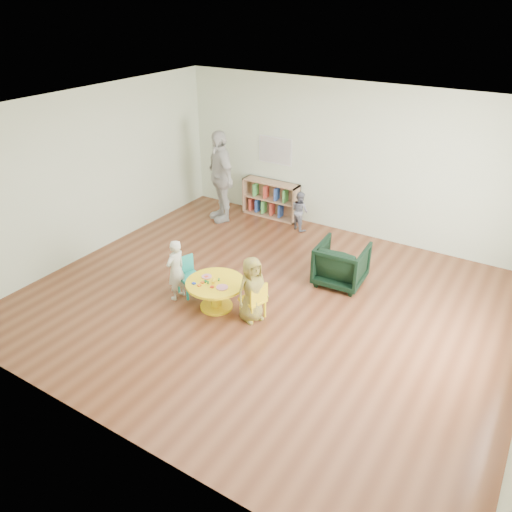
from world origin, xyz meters
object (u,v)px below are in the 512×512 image
Objects in this scene: kid_chair_right at (255,300)px; child_right at (252,290)px; child_left at (176,270)px; adult_caretaker at (220,176)px; toddler at (300,211)px; kid_chair_left at (188,275)px; activity_table at (216,290)px; armchair at (341,264)px; bookshelf at (271,199)px.

kid_chair_right is 0.19m from child_right.
child_right is (1.26, 0.12, 0.01)m from child_left.
child_right is 3.61m from adult_caretaker.
toddler reaches higher than kid_chair_right.
kid_chair_right is at bearing 130.95° from toddler.
toddler is (0.43, 3.17, -0.09)m from child_left.
child_right is at bearing 175.36° from kid_chair_right.
child_left is (-1.28, -0.17, 0.18)m from kid_chair_right.
toddler is at bearing -167.46° from kid_chair_left.
adult_caretaker reaches higher than child_left.
armchair is at bearing 51.78° from activity_table.
child_left is 1.27m from child_right.
child_right reaches higher than child_left.
child_left reaches higher than bookshelf.
child_left is at bearing -83.74° from bookshelf.
bookshelf is at bearing 6.25° from toddler.
armchair is (0.65, 1.54, 0.04)m from kid_chair_right.
armchair is 2.10m from toddler.
bookshelf reaches higher than armchair.
child_left is at bearing 107.41° from toddler.
bookshelf is at bearing 43.76° from kid_chair_right.
kid_chair_left is at bearing -31.47° from adult_caretaker.
armchair is (2.31, -1.75, -0.02)m from bookshelf.
armchair is 0.42× the size of adult_caretaker.
adult_caretaker is (-1.81, 2.69, 0.61)m from activity_table.
adult_caretaker reaches higher than kid_chair_left.
kid_chair_right is 0.74× the size of toddler.
child_right is at bearing -14.24° from adult_caretaker.
kid_chair_right is at bearing 63.63° from armchair.
kid_chair_right is 0.75× the size of armchair.
adult_caretaker is (-2.43, 2.61, 0.60)m from kid_chair_right.
activity_table is 1.12× the size of toddler.
armchair is at bearing 148.48° from kid_chair_left.
child_right is at bearing 63.66° from armchair.
adult_caretaker is (-1.15, 2.78, 0.43)m from child_left.
child_left is at bearing 120.34° from child_right.
child_left is 0.53× the size of adult_caretaker.
kid_chair_left is at bearing -82.42° from bookshelf.
kid_chair_left is 2.40m from armchair.
child_left reaches higher than toddler.
kid_chair_right is (1.23, -0.04, -0.01)m from kid_chair_left.
child_left is 0.98× the size of child_right.
toddler is (0.81, -0.28, 0.02)m from bookshelf.
activity_table is 0.61m from kid_chair_left.
adult_caretaker is at bearing -138.95° from bookshelf.
child_right is 3.16m from toddler.
kid_chair_left is at bearing 168.78° from child_left.
child_right is at bearing -63.72° from bookshelf.
activity_table is 1.53× the size of kid_chair_right.
kid_chair_left is 3.28m from bookshelf.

